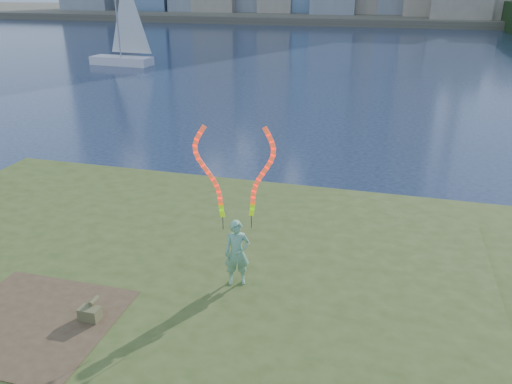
# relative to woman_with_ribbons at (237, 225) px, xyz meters

# --- Properties ---
(ground) EXTENTS (320.00, 320.00, 0.00)m
(ground) POSITION_rel_woman_with_ribbons_xyz_m (-1.34, 0.75, -2.23)
(ground) COLOR #17233A
(ground) RESTS_ON ground
(grassy_knoll) EXTENTS (20.00, 18.00, 0.80)m
(grassy_knoll) POSITION_rel_woman_with_ribbons_xyz_m (-1.34, -1.54, -1.89)
(grassy_knoll) COLOR #3A491A
(grassy_knoll) RESTS_ON ground
(dirt_patch) EXTENTS (3.20, 3.00, 0.02)m
(dirt_patch) POSITION_rel_woman_with_ribbons_xyz_m (-3.54, -2.45, -1.42)
(dirt_patch) COLOR #47331E
(dirt_patch) RESTS_ON grassy_knoll
(far_shore) EXTENTS (320.00, 40.00, 1.20)m
(far_shore) POSITION_rel_woman_with_ribbons_xyz_m (-1.34, 95.75, -1.63)
(far_shore) COLOR #4A4536
(far_shore) RESTS_ON ground
(woman_with_ribbons) EXTENTS (1.89, 0.75, 3.93)m
(woman_with_ribbons) POSITION_rel_woman_with_ribbons_xyz_m (0.00, 0.00, 0.00)
(woman_with_ribbons) COLOR #166F2F
(woman_with_ribbons) RESTS_ON grassy_knoll
(canvas_bag) EXTENTS (0.40, 0.46, 0.38)m
(canvas_bag) POSITION_rel_woman_with_ribbons_xyz_m (-2.46, -2.06, -1.27)
(canvas_bag) COLOR brown
(canvas_bag) RESTS_ON grassy_knoll
(sailboat) EXTENTS (5.99, 2.21, 9.01)m
(sailboat) POSITION_rel_woman_with_ribbons_xyz_m (-20.18, 31.81, -0.68)
(sailboat) COLOR silver
(sailboat) RESTS_ON ground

